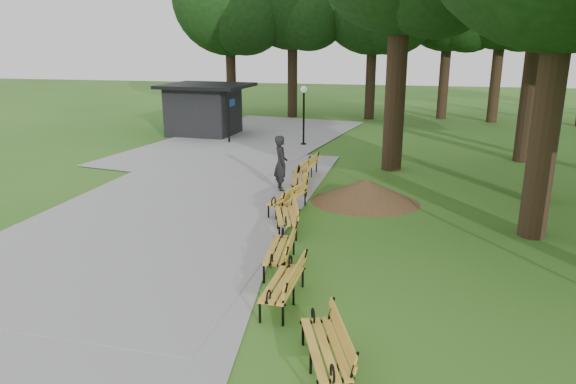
% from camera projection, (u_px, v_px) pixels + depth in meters
% --- Properties ---
extents(ground, '(100.00, 100.00, 0.00)m').
position_uv_depth(ground, '(281.00, 247.00, 13.47)').
color(ground, '#2E611B').
rests_on(ground, ground).
extents(path, '(12.00, 38.00, 0.06)m').
position_uv_depth(path, '(180.00, 202.00, 17.08)').
color(path, '#939396').
rests_on(path, ground).
extents(person, '(0.72, 0.83, 1.93)m').
position_uv_depth(person, '(281.00, 163.00, 18.19)').
color(person, black).
rests_on(person, ground).
extents(kiosk, '(4.72, 4.21, 2.75)m').
position_uv_depth(kiosk, '(204.00, 109.00, 28.84)').
color(kiosk, black).
rests_on(kiosk, ground).
extents(lamp_post, '(0.32, 0.32, 2.89)m').
position_uv_depth(lamp_post, '(304.00, 102.00, 25.72)').
color(lamp_post, black).
rests_on(lamp_post, ground).
extents(dirt_mound, '(2.94, 2.94, 0.77)m').
position_uv_depth(dirt_mound, '(365.00, 191.00, 17.02)').
color(dirt_mound, '#47301C').
rests_on(dirt_mound, ground).
extents(bench_0, '(1.22, 2.00, 0.88)m').
position_uv_depth(bench_0, '(325.00, 348.00, 8.29)').
color(bench_0, gold).
rests_on(bench_0, ground).
extents(bench_1, '(0.72, 1.92, 0.88)m').
position_uv_depth(bench_1, '(283.00, 283.00, 10.47)').
color(bench_1, gold).
rests_on(bench_1, ground).
extents(bench_2, '(0.78, 1.94, 0.88)m').
position_uv_depth(bench_2, '(280.00, 250.00, 12.12)').
color(bench_2, gold).
rests_on(bench_2, ground).
extents(bench_3, '(1.14, 2.00, 0.88)m').
position_uv_depth(bench_3, '(286.00, 215.00, 14.52)').
color(bench_3, gold).
rests_on(bench_3, ground).
extents(bench_4, '(1.07, 2.00, 0.88)m').
position_uv_depth(bench_4, '(287.00, 198.00, 16.07)').
color(bench_4, gold).
rests_on(bench_4, ground).
extents(bench_5, '(0.95, 1.98, 0.88)m').
position_uv_depth(bench_5, '(300.00, 179.00, 18.31)').
color(bench_5, gold).
rests_on(bench_5, ground).
extents(bench_6, '(0.78, 1.94, 0.88)m').
position_uv_depth(bench_6, '(306.00, 167.00, 20.03)').
color(bench_6, gold).
rests_on(bench_6, ground).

